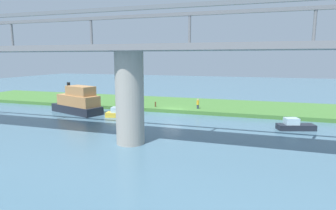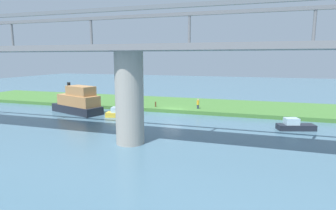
# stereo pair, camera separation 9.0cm
# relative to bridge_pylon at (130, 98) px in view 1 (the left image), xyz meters

# --- Properties ---
(ground_plane) EXTENTS (160.00, 160.00, 0.00)m
(ground_plane) POSITION_rel_bridge_pylon_xyz_m (0.47, -14.36, -4.07)
(ground_plane) COLOR #476B7F
(grassy_bank) EXTENTS (80.00, 12.00, 0.50)m
(grassy_bank) POSITION_rel_bridge_pylon_xyz_m (0.47, -20.36, -3.82)
(grassy_bank) COLOR #427533
(grassy_bank) RESTS_ON ground
(bridge_pylon) EXTENTS (2.49, 2.49, 8.13)m
(bridge_pylon) POSITION_rel_bridge_pylon_xyz_m (0.00, 0.00, 0.00)
(bridge_pylon) COLOR #9E998E
(bridge_pylon) RESTS_ON ground
(bridge_span) EXTENTS (67.79, 4.30, 3.25)m
(bridge_span) POSITION_rel_bridge_pylon_xyz_m (-0.00, -0.02, 4.56)
(bridge_span) COLOR slate
(bridge_span) RESTS_ON bridge_pylon
(person_on_bank) EXTENTS (0.45, 0.45, 1.39)m
(person_on_bank) POSITION_rel_bridge_pylon_xyz_m (-2.75, -16.23, -2.87)
(person_on_bank) COLOR #2D334C
(person_on_bank) RESTS_ON grassy_bank
(mooring_post) EXTENTS (0.20, 0.20, 0.74)m
(mooring_post) POSITION_rel_bridge_pylon_xyz_m (3.42, -15.76, -3.20)
(mooring_post) COLOR brown
(mooring_post) RESTS_ON grassy_bank
(riverboat_paddlewheel) EXTENTS (8.57, 5.28, 4.16)m
(riverboat_paddlewheel) POSITION_rel_bridge_pylon_xyz_m (12.91, -10.52, -2.53)
(riverboat_paddlewheel) COLOR #1E232D
(riverboat_paddlewheel) RESTS_ON ground
(motorboat_red) EXTENTS (4.03, 2.05, 1.28)m
(motorboat_red) POSITION_rel_bridge_pylon_xyz_m (6.16, -9.94, -3.61)
(motorboat_red) COLOR gold
(motorboat_red) RESTS_ON ground
(skiff_small) EXTENTS (4.08, 2.43, 1.28)m
(skiff_small) POSITION_rel_bridge_pylon_xyz_m (-14.59, -9.62, -3.61)
(skiff_small) COLOR #1E232D
(skiff_small) RESTS_ON ground
(marker_buoy) EXTENTS (0.50, 0.50, 0.50)m
(marker_buoy) POSITION_rel_bridge_pylon_xyz_m (1.93, -2.41, -3.82)
(marker_buoy) COLOR orange
(marker_buoy) RESTS_ON ground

